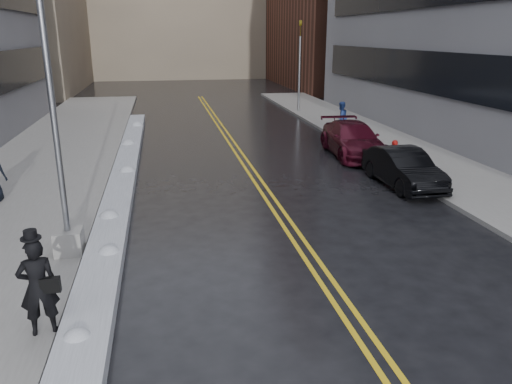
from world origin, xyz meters
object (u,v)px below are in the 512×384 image
fire_hydrant (395,147)px  pedestrian_fedora (38,287)px  pedestrian_east (341,118)px  traffic_signal (300,63)px  car_black (403,168)px  lamppost (59,158)px  car_maroon (353,139)px

fire_hydrant → pedestrian_fedora: bearing=-136.8°
pedestrian_fedora → pedestrian_east: (11.74, 17.06, -0.06)m
fire_hydrant → traffic_signal: traffic_signal is taller
traffic_signal → car_black: size_ratio=1.44×
lamppost → pedestrian_fedora: bearing=-88.3°
fire_hydrant → car_maroon: car_maroon is taller
traffic_signal → fire_hydrant: bearing=-88.0°
fire_hydrant → car_black: (-1.50, -3.80, 0.14)m
pedestrian_east → traffic_signal: bearing=-112.5°
pedestrian_east → car_maroon: (-1.04, -4.46, -0.25)m
fire_hydrant → car_black: bearing=-111.5°
lamppost → car_black: lamppost is taller
fire_hydrant → car_maroon: size_ratio=0.14×
pedestrian_fedora → traffic_signal: bearing=-127.8°
lamppost → pedestrian_east: (11.84, 13.59, -1.54)m
pedestrian_east → car_black: 9.46m
pedestrian_east → car_maroon: 4.59m
traffic_signal → car_black: traffic_signal is taller
fire_hydrant → pedestrian_east: (-0.46, 5.59, 0.45)m
lamppost → pedestrian_east: bearing=48.9°
pedestrian_east → car_black: size_ratio=0.41×
traffic_signal → pedestrian_east: (0.04, -8.41, -2.41)m
pedestrian_east → lamppost: bearing=26.2°
pedestrian_fedora → fire_hydrant: bearing=-149.9°
pedestrian_fedora → car_black: size_ratio=0.44×
traffic_signal → pedestrian_fedora: bearing=-114.7°
pedestrian_fedora → car_maroon: (10.70, 12.60, -0.31)m
lamppost → car_black: bearing=21.2°
fire_hydrant → pedestrian_fedora: (-12.20, -11.47, 0.51)m
lamppost → pedestrian_fedora: size_ratio=4.21×
car_maroon → traffic_signal: bearing=89.3°
car_maroon → fire_hydrant: bearing=-33.2°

